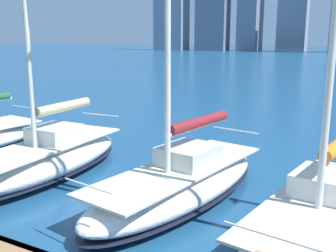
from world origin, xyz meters
TOP-DOWN VIEW (x-y plane):
  - sailboat_orange at (-4.40, -5.73)m, footprint 3.77×7.52m
  - sailboat_maroon at (-0.39, -6.06)m, footprint 3.54×7.80m
  - sailboat_tan at (4.73, -5.95)m, footprint 2.67×7.17m

SIDE VIEW (x-z plane):
  - sailboat_orange at x=-4.40m, z-range -5.54..6.80m
  - sailboat_maroon at x=-0.39m, z-range -4.93..6.24m
  - sailboat_tan at x=4.73m, z-range -4.35..5.70m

